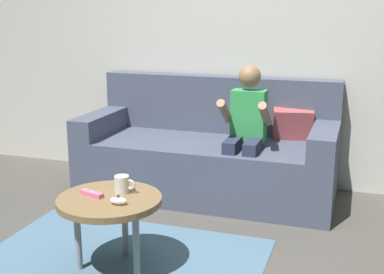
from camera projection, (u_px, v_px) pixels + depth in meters
name	position (u px, v px, depth m)	size (l,w,h in m)	color
wall_back	(247.00, 26.00, 3.97)	(5.12, 0.05, 2.50)	beige
couch	(210.00, 154.00, 3.90)	(1.90, 0.80, 0.87)	#474C60
person_seated_on_couch	(246.00, 128.00, 3.57)	(0.34, 0.42, 1.01)	#282D47
coffee_table	(110.00, 205.00, 2.70)	(0.55, 0.55, 0.42)	brown
area_rug	(112.00, 269.00, 2.79)	(1.58, 1.28, 0.01)	slate
game_remote_pink_near_edge	(92.00, 194.00, 2.70)	(0.14, 0.07, 0.03)	pink
nunchuk_white	(118.00, 201.00, 2.58)	(0.09, 0.05, 0.05)	white
coffee_mug	(122.00, 184.00, 2.74)	(0.12, 0.08, 0.10)	silver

